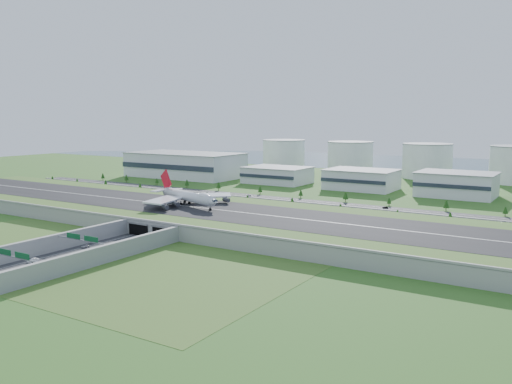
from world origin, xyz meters
The scene contains 24 objects.
ground centered at (0.00, 0.00, 0.00)m, with size 1200.00×1200.00×0.00m, color #33571B.
airfield_deck centered at (0.00, -0.09, 4.12)m, with size 520.00×100.00×9.20m.
underpass_road centered at (0.00, -99.42, 3.43)m, with size 38.80×120.40×8.00m.
sign_gantry_near centered at (0.00, -95.04, 6.95)m, with size 38.70×0.70×9.80m.
sign_gantry_far centered at (0.00, -130.04, 6.95)m, with size 38.70×0.70×9.80m.
north_expressway centered at (0.00, 95.00, 0.06)m, with size 560.00×36.00×0.12m, color #28282B.
tree_row centered at (6.50, 95.44, 4.43)m, with size 501.39×48.60×8.38m.
hangar_west centered at (-170.00, 185.00, 12.50)m, with size 120.00×60.00×25.00m, color silver.
hangar_mid_a centered at (-60.00, 190.00, 7.50)m, with size 58.00×42.00×15.00m, color silver.
hangar_mid_b centered at (25.00, 190.00, 8.50)m, with size 58.00×42.00×17.00m, color silver.
hangar_mid_c centered at (105.00, 190.00, 9.50)m, with size 58.00×42.00×19.00m, color silver.
fuel_tank_a centered at (-120.00, 310.00, 17.50)m, with size 50.00×50.00×35.00m, color silver.
fuel_tank_b centered at (-35.00, 310.00, 17.50)m, with size 50.00×50.00×35.00m, color silver.
fuel_tank_c centered at (50.00, 310.00, 17.50)m, with size 50.00×50.00×35.00m, color silver.
bay_water centered at (0.00, 480.00, 0.03)m, with size 1200.00×260.00×0.06m, color #345163.
boeing_747 centered at (-18.18, 3.58, 13.91)m, with size 64.63×60.04×20.82m.
car_0 centered at (-10.99, -84.36, 0.85)m, with size 1.72×4.27×1.46m, color #B7B6BB.
car_1 centered at (-9.36, -114.54, 0.97)m, with size 1.80×5.16×1.70m, color white.
car_2 centered at (11.90, -67.53, 0.95)m, with size 2.74×5.94×1.65m, color #0E0E48.
car_3 centered at (12.59, -137.51, 0.83)m, with size 1.98×4.87×1.41m, color red.
car_4 centered at (-123.56, 85.99, 0.92)m, with size 1.88×4.67×1.59m, color slate.
car_5 centered at (75.78, 104.48, 0.79)m, with size 1.42×4.08×1.34m, color black.
car_6 centered at (154.60, 89.63, 0.89)m, with size 2.55×5.53×1.54m, color #9E9FA2.
car_7 centered at (-35.87, 102.08, 0.79)m, with size 1.87×4.60×1.34m, color silver.
Camera 1 is at (196.86, -258.66, 63.88)m, focal length 38.00 mm.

